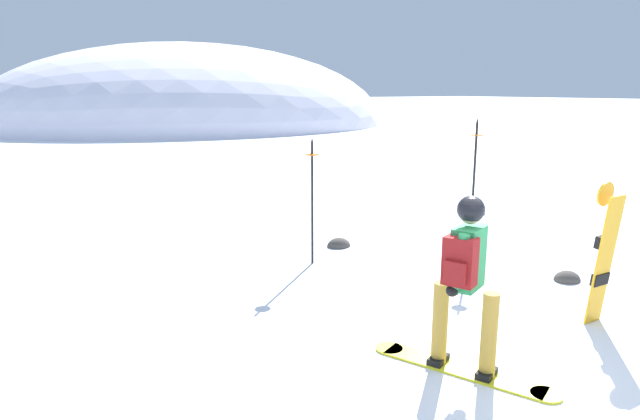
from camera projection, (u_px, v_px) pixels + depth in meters
ground_plane at (518, 376)px, 5.26m from camera, size 300.00×300.00×0.00m
ridge_peak_main at (189, 124)px, 42.61m from camera, size 30.35×27.32×12.00m
snowboarder_main at (465, 281)px, 5.13m from camera, size 0.91×1.71×1.71m
spare_snowboard at (604, 254)px, 6.26m from camera, size 0.28×0.18×1.65m
piste_marker_near at (312, 193)px, 8.42m from camera, size 0.20×0.20×1.95m
piste_marker_far at (474, 180)px, 8.70m from camera, size 0.20×0.20×2.22m
rock_dark at (567, 280)px, 7.88m from camera, size 0.40×0.34×0.28m
rock_mid at (339, 246)px, 9.59m from camera, size 0.42×0.36×0.30m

